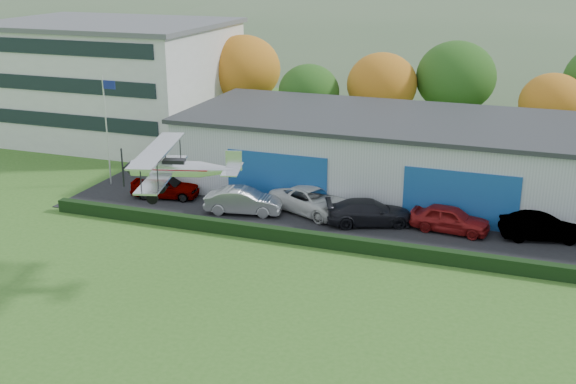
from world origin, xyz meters
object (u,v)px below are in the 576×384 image
(biplane, at_px, (176,167))
(car_4, at_px, (450,219))
(car_2, at_px, (312,201))
(car_0, at_px, (165,186))
(car_1, at_px, (244,201))
(car_5, at_px, (543,227))
(flagpole, at_px, (107,121))
(car_3, at_px, (369,212))
(office_block, at_px, (111,79))
(hangar, at_px, (471,160))

(biplane, bearing_deg, car_4, 28.38)
(car_2, height_order, car_4, car_2)
(car_0, relative_size, car_1, 0.93)
(car_5, bearing_deg, car_2, 78.56)
(car_0, xyz_separation_m, car_5, (24.68, 0.74, 0.00))
(car_1, distance_m, car_5, 18.44)
(car_4, bearing_deg, flagpole, 93.03)
(car_1, height_order, car_5, car_1)
(car_3, xyz_separation_m, biplane, (-7.24, -11.07, 5.32))
(car_4, bearing_deg, biplane, 139.03)
(car_2, xyz_separation_m, car_5, (14.19, 0.26, -0.02))
(flagpole, distance_m, car_1, 12.31)
(office_block, relative_size, car_5, 4.24)
(car_4, xyz_separation_m, car_5, (5.31, 0.54, -0.01))
(flagpole, relative_size, car_3, 1.48)
(hangar, bearing_deg, car_2, -143.97)
(car_1, relative_size, car_2, 0.85)
(car_3, bearing_deg, flagpole, 63.99)
(office_block, distance_m, flagpole, 15.33)
(hangar, relative_size, car_1, 8.12)
(car_1, relative_size, car_4, 1.05)
(hangar, xyz_separation_m, biplane, (-12.54, -18.56, 3.50))
(car_1, distance_m, car_4, 13.10)
(car_3, bearing_deg, car_2, 57.97)
(car_0, bearing_deg, car_4, -99.87)
(car_1, xyz_separation_m, car_5, (18.35, 1.80, -0.02))
(hangar, xyz_separation_m, car_1, (-13.45, -8.29, -1.78))
(car_2, relative_size, car_5, 1.22)
(office_block, bearing_deg, car_3, -27.64)
(car_3, bearing_deg, car_0, 67.39)
(car_4, bearing_deg, office_block, 72.17)
(flagpole, xyz_separation_m, car_2, (15.60, -0.78, -3.91))
(car_4, bearing_deg, car_2, 93.72)
(car_0, bearing_deg, office_block, 32.38)
(flagpole, distance_m, car_0, 6.57)
(flagpole, height_order, car_4, flagpole)
(office_block, bearing_deg, car_1, -38.05)
(office_block, distance_m, car_2, 27.77)
(hangar, height_order, biplane, biplane)
(car_5, bearing_deg, car_3, 83.08)
(flagpole, height_order, biplane, flagpole)
(car_4, bearing_deg, hangar, 2.21)
(hangar, bearing_deg, flagpole, -166.49)
(office_block, xyz_separation_m, car_5, (37.91, -13.51, -4.36))
(hangar, bearing_deg, car_3, -125.27)
(car_3, height_order, biplane, biplane)
(flagpole, relative_size, car_2, 1.35)
(flagpole, height_order, car_0, flagpole)
(car_1, relative_size, biplane, 0.73)
(car_0, relative_size, car_4, 0.99)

